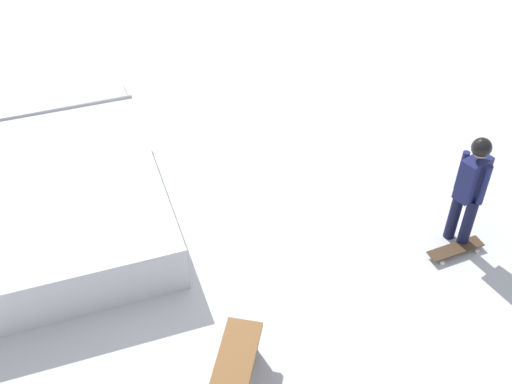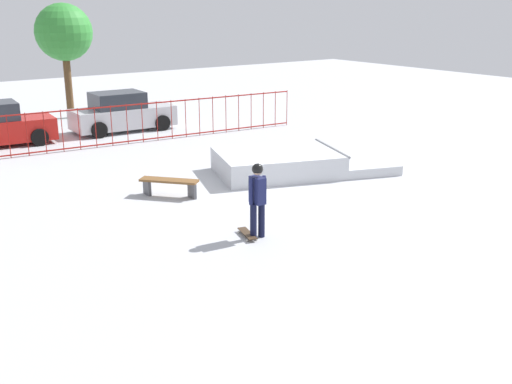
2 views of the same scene
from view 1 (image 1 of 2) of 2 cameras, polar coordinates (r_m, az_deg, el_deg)
The scene contains 4 objects.
ground_plane at distance 8.97m, azimuth -8.04°, elevation -3.59°, with size 60.00×60.00×0.00m, color #B7BABF.
skate_ramp at distance 9.62m, azimuth -16.94°, elevation 0.87°, with size 5.95×4.20×0.74m.
skater at distance 8.54m, azimuth 18.70°, elevation 0.61°, with size 0.44×0.38×1.73m.
skateboard at distance 8.97m, azimuth 17.46°, elevation -4.89°, with size 0.41×0.82×0.09m.
Camera 1 is at (-5.77, 2.88, 6.24)m, focal length 44.62 mm.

